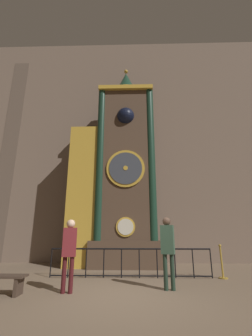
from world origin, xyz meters
TOP-DOWN VIEW (x-y plane):
  - ground_plane at (0.00, 0.00)m, footprint 28.00×28.00m
  - cathedral_back_wall at (-0.09, 5.95)m, footprint 24.00×0.32m
  - clock_tower at (-0.48, 4.48)m, footprint 4.14×1.85m
  - railing_fence at (0.15, 2.20)m, footprint 5.30×0.05m
  - visitor_near at (-1.38, 0.25)m, footprint 0.38×0.29m
  - visitor_far at (1.16, 0.60)m, footprint 0.39×0.32m
  - stanchion_post at (3.11, 2.17)m, footprint 0.28×0.28m

SIDE VIEW (x-z plane):
  - ground_plane at x=0.00m, z-range 0.00..0.00m
  - stanchion_post at x=3.11m, z-range -0.18..0.86m
  - railing_fence at x=0.15m, z-range 0.05..0.96m
  - visitor_near at x=-1.38m, z-range 0.18..1.92m
  - visitor_far at x=1.16m, z-range 0.19..2.01m
  - clock_tower at x=-0.48m, z-range -0.86..9.04m
  - cathedral_back_wall at x=-0.09m, z-range -0.01..12.88m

